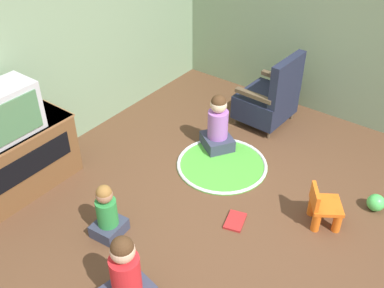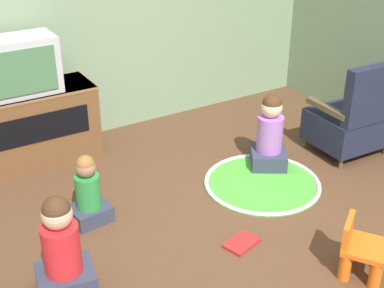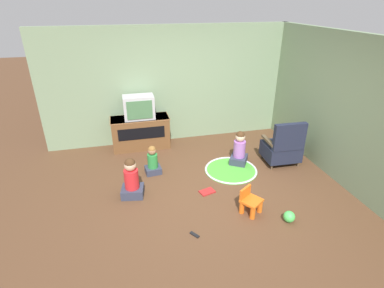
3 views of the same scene
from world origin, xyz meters
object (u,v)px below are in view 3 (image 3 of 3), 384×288
(toy_ball, at_px, (289,217))
(child_watching_right, at_px, (153,162))
(television, at_px, (139,107))
(book, at_px, (207,192))
(black_armchair, at_px, (282,148))
(remote_control, at_px, (195,235))
(yellow_kid_chair, at_px, (250,203))
(child_watching_center, at_px, (239,150))
(child_watching_left, at_px, (132,180))
(tv_cabinet, at_px, (141,132))

(toy_ball, bearing_deg, child_watching_right, 133.83)
(television, xyz_separation_m, book, (0.92, -1.98, -0.93))
(black_armchair, bearing_deg, remote_control, 37.91)
(book, xyz_separation_m, remote_control, (-0.46, -0.95, -0.00))
(television, bearing_deg, child_watching_right, -84.59)
(yellow_kid_chair, height_order, child_watching_center, child_watching_center)
(child_watching_left, bearing_deg, yellow_kid_chair, -16.52)
(child_watching_center, bearing_deg, tv_cabinet, 89.41)
(child_watching_center, distance_m, remote_control, 2.25)
(black_armchair, height_order, book, black_armchair)
(tv_cabinet, bearing_deg, yellow_kid_chair, -62.08)
(child_watching_right, height_order, book, child_watching_right)
(television, height_order, child_watching_left, television)
(television, xyz_separation_m, child_watching_center, (1.82, -1.16, -0.64))
(toy_ball, bearing_deg, tv_cabinet, 122.04)
(yellow_kid_chair, relative_size, book, 1.39)
(child_watching_center, bearing_deg, child_watching_left, 138.57)
(yellow_kid_chair, xyz_separation_m, child_watching_left, (-1.73, 0.87, 0.13))
(yellow_kid_chair, height_order, toy_ball, yellow_kid_chair)
(child_watching_right, bearing_deg, black_armchair, -10.91)
(toy_ball, bearing_deg, child_watching_left, 151.13)
(black_armchair, relative_size, child_watching_left, 1.33)
(yellow_kid_chair, distance_m, child_watching_left, 1.94)
(child_watching_center, xyz_separation_m, remote_control, (-1.36, -1.77, -0.29))
(black_armchair, xyz_separation_m, toy_ball, (-0.75, -1.61, -0.26))
(tv_cabinet, distance_m, yellow_kid_chair, 3.02)
(child_watching_left, xyz_separation_m, child_watching_right, (0.42, 0.64, -0.06))
(toy_ball, distance_m, remote_control, 1.43)
(toy_ball, bearing_deg, child_watching_center, 92.17)
(child_watching_right, distance_m, remote_control, 1.85)
(black_armchair, height_order, child_watching_left, black_armchair)
(television, height_order, child_watching_center, television)
(child_watching_left, bearing_deg, child_watching_center, 25.93)
(yellow_kid_chair, relative_size, child_watching_left, 0.57)
(yellow_kid_chair, height_order, book, yellow_kid_chair)
(child_watching_center, bearing_deg, book, 165.15)
(black_armchair, bearing_deg, tv_cabinet, -25.78)
(toy_ball, xyz_separation_m, remote_control, (-1.43, 0.05, -0.08))
(child_watching_right, bearing_deg, toy_ball, -51.56)
(tv_cabinet, xyz_separation_m, child_watching_left, (-0.32, -1.80, -0.06))
(black_armchair, xyz_separation_m, remote_control, (-2.18, -1.56, -0.34))
(black_armchair, distance_m, remote_control, 2.70)
(tv_cabinet, distance_m, book, 2.24)
(tv_cabinet, bearing_deg, toy_ball, -57.96)
(child_watching_center, xyz_separation_m, toy_ball, (0.07, -1.82, -0.21))
(child_watching_center, bearing_deg, toy_ball, -145.12)
(tv_cabinet, relative_size, black_armchair, 1.33)
(remote_control, bearing_deg, tv_cabinet, -26.43)
(yellow_kid_chair, distance_m, child_watching_center, 1.53)
(television, distance_m, remote_control, 3.11)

